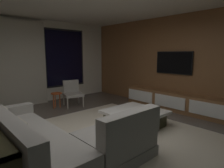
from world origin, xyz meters
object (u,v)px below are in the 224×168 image
Objects in this scene: coffee_table at (135,118)px; accent_chair_near_window at (72,92)px; book_stack_on_coffee_table at (141,111)px; sectional_couch at (53,142)px; side_stool at (56,96)px; mounted_tv at (174,63)px; media_console at (175,102)px.

coffee_table is 2.50m from accent_chair_near_window.
sectional_couch is at bearing 176.50° from book_stack_on_coffee_table.
book_stack_on_coffee_table is 2.79m from side_stool.
side_stool is (-0.60, 2.54, 0.19)m from coffee_table.
sectional_couch is at bearing -175.63° from mounted_tv.
book_stack_on_coffee_table is 0.23× the size of mounted_tv.
sectional_couch is at bearing -126.44° from accent_chair_near_window.
sectional_couch reaches higher than accent_chair_near_window.
accent_chair_near_window is at bearing 92.03° from coffee_table.
coffee_table is 4.48× the size of book_stack_on_coffee_table.
mounted_tv reaches higher than accent_chair_near_window.
coffee_table is 2.62m from side_stool.
side_stool is at bearing 133.38° from media_console.
accent_chair_near_window is 0.69× the size of mounted_tv.
media_console is 2.76× the size of mounted_tv.
coffee_table is 2.52× the size of side_stool.
side_stool reaches higher than coffee_table.
coffee_table is at bearing -178.97° from media_console.
sectional_couch is 3.18m from accent_chair_near_window.
side_stool reaches higher than book_stack_on_coffee_table.
coffee_table is 1.03× the size of mounted_tv.
sectional_couch is 4.08m from mounted_tv.
coffee_table is 0.37× the size of media_console.
mounted_tv is (1.95, 0.23, 1.16)m from coffee_table.
media_console is (1.77, 0.03, 0.06)m from coffee_table.
mounted_tv is (2.55, -2.31, 0.98)m from side_stool.
side_stool is 3.45m from media_console.
accent_chair_near_window is 1.70× the size of side_stool.
coffee_table is at bearing -87.97° from accent_chair_near_window.
coffee_table is 2.28m from mounted_tv.
mounted_tv is at bearing -42.17° from side_stool.
side_stool is 3.58m from mounted_tv.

